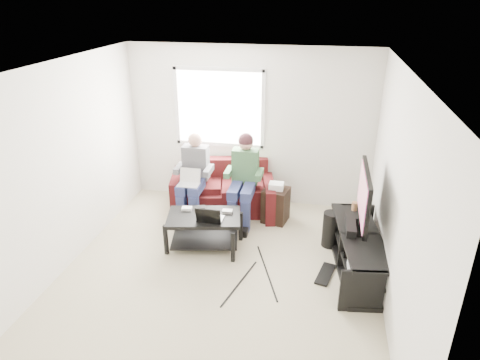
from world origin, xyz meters
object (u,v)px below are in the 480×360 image
sofa (223,192)px  end_table (276,204)px  tv_stand (358,254)px  subwoofer (331,229)px  coffee_table (204,224)px  tv (364,197)px

sofa → end_table: sofa is taller
tv_stand → subwoofer: (-0.35, 0.53, 0.02)m
end_table → sofa: bearing=165.1°
sofa → end_table: bearing=-14.9°
coffee_table → tv_stand: (2.08, -0.15, -0.13)m
subwoofer → tv_stand: bearing=-56.7°
sofa → tv_stand: size_ratio=1.09×
coffee_table → tv: tv is taller
sofa → coffee_table: (0.01, -1.19, 0.07)m
sofa → subwoofer: 1.93m
tv_stand → tv: 0.77m
sofa → tv: tv is taller
tv_stand → subwoofer: tv_stand is taller
tv → end_table: bearing=140.0°
sofa → coffee_table: size_ratio=1.69×
sofa → coffee_table: bearing=-89.3°
tv_stand → tv: size_ratio=1.56×
subwoofer → end_table: size_ratio=0.81×
tv_stand → end_table: (-1.19, 1.10, 0.05)m
tv → end_table: tv is taller
coffee_table → subwoofer: (1.74, 0.38, -0.11)m
sofa → end_table: 0.94m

